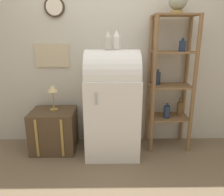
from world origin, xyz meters
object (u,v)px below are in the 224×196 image
Objects in this scene: refrigerator at (112,101)px; globe at (178,1)px; desk_lamp at (53,91)px; vase_center at (116,40)px; vase_left at (108,41)px; suitcase_trunk at (54,130)px.

refrigerator is 5.16× the size of globe.
refrigerator is at bearing -173.02° from globe.
desk_lamp is at bearing -179.64° from globe.
refrigerator is 0.76m from vase_center.
vase_left is 0.10m from vase_center.
globe is at bearing 1.51° from suitcase_trunk.
refrigerator reaches higher than suitcase_trunk.
globe is 0.76× the size of desk_lamp.
vase_center is at bearing 5.52° from vase_left.
suitcase_trunk is 1.67× the size of desk_lamp.
vase_center is at bearing -7.60° from refrigerator.
desk_lamp is at bearing 70.77° from suitcase_trunk.
globe reaches higher than desk_lamp.
suitcase_trunk is at bearing 174.55° from vase_left.
refrigerator is 1.44m from globe.
vase_center is at bearing -6.37° from desk_lamp.
globe is at bearing 0.36° from desk_lamp.
refrigerator is 0.90m from suitcase_trunk.
refrigerator is 3.92× the size of desk_lamp.
desk_lamp is at bearing 173.63° from vase_center.
refrigerator is 0.76m from vase_left.
vase_center is at bearing -172.00° from globe.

